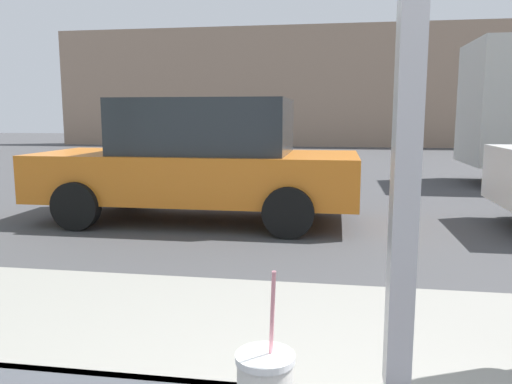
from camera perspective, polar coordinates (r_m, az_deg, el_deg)
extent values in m
plane|color=#424244|center=(9.07, 9.81, -0.94)|extent=(60.00, 60.00, 0.00)
cube|color=#9E9EA3|center=(1.05, 17.29, 18.91)|extent=(0.05, 0.08, 1.52)
cube|color=gray|center=(24.80, 9.58, 11.64)|extent=(28.00, 1.20, 5.64)
cylinder|color=black|center=(0.90, 1.04, -18.79)|extent=(0.09, 0.09, 0.01)
cylinder|color=white|center=(0.90, 1.04, -18.22)|extent=(0.10, 0.10, 0.01)
cylinder|color=pink|center=(0.86, 1.81, -14.67)|extent=(0.02, 0.05, 0.20)
cube|color=orange|center=(7.22, -6.72, 1.84)|extent=(4.50, 1.74, 0.65)
cube|color=#282D33|center=(7.14, -5.78, 7.42)|extent=(2.34, 1.53, 0.75)
cylinder|color=black|center=(7.88, 4.87, 0.07)|extent=(0.64, 0.18, 0.64)
cylinder|color=black|center=(6.17, 3.67, -2.33)|extent=(0.64, 0.18, 0.64)
cylinder|color=black|center=(8.54, -14.12, 0.51)|extent=(0.64, 0.18, 0.64)
cylinder|color=black|center=(7.00, -19.70, -1.51)|extent=(0.64, 0.18, 0.64)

